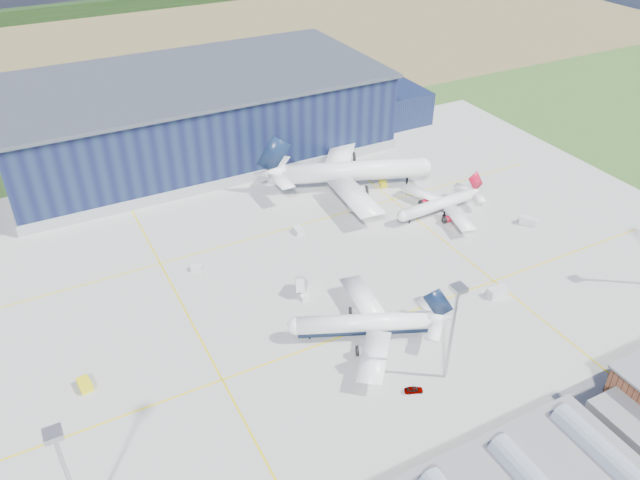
{
  "coord_description": "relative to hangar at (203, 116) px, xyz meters",
  "views": [
    {
      "loc": [
        -53.77,
        -97.3,
        92.21
      ],
      "look_at": [
        4.08,
        12.79,
        9.75
      ],
      "focal_mm": 35.0,
      "sensor_mm": 36.0,
      "label": 1
    }
  ],
  "objects": [
    {
      "name": "gse_van_b",
      "position": [
        63.01,
        -88.92,
        -10.51
      ],
      "size": [
        4.66,
        5.17,
        2.21
      ],
      "primitive_type": "cube",
      "rotation": [
        0.0,
        0.0,
        0.65
      ],
      "color": "silver",
      "rests_on": "ground"
    },
    {
      "name": "treeline",
      "position": [
        -2.81,
        205.2,
        -7.62
      ],
      "size": [
        600.0,
        8.0,
        8.0
      ],
      "primitive_type": "cube",
      "color": "black",
      "rests_on": "ground"
    },
    {
      "name": "hangar",
      "position": [
        0.0,
        0.0,
        0.0
      ],
      "size": [
        145.0,
        62.0,
        26.1
      ],
      "color": "#101538",
      "rests_on": "ground"
    },
    {
      "name": "light_mast_center",
      "position": [
        7.19,
        -124.8,
        3.82
      ],
      "size": [
        2.6,
        2.6,
        23.0
      ],
      "color": "#ABAEB2",
      "rests_on": "ground"
    },
    {
      "name": "apron",
      "position": [
        -2.81,
        -84.8,
        -11.59
      ],
      "size": [
        220.0,
        160.0,
        0.08
      ],
      "color": "#9E9E99",
      "rests_on": "ground"
    },
    {
      "name": "ground",
      "position": [
        -2.81,
        -94.8,
        -11.62
      ],
      "size": [
        600.0,
        600.0,
        0.0
      ],
      "primitive_type": "plane",
      "color": "#2D531F",
      "rests_on": "ground"
    },
    {
      "name": "airliner_red",
      "position": [
        43.65,
        -72.8,
        -6.59
      ],
      "size": [
        31.98,
        31.34,
        10.05
      ],
      "primitive_type": null,
      "rotation": [
        0.0,
        0.0,
        3.18
      ],
      "color": "white",
      "rests_on": "ground"
    },
    {
      "name": "airliner_widebody",
      "position": [
        30.48,
        -47.9,
        -2.78
      ],
      "size": [
        69.58,
        68.9,
        17.67
      ],
      "primitive_type": null,
      "rotation": [
        0.0,
        0.0,
        -0.37
      ],
      "color": "white",
      "rests_on": "ground"
    },
    {
      "name": "light_mast_west",
      "position": [
        -62.81,
        -124.8,
        3.82
      ],
      "size": [
        2.6,
        2.6,
        23.0
      ],
      "color": "#ABAEB2",
      "rests_on": "ground"
    },
    {
      "name": "airstair",
      "position": [
        -6.62,
        -86.85,
        -10.05
      ],
      "size": [
        3.71,
        5.26,
        3.13
      ],
      "primitive_type": "cube",
      "rotation": [
        0.0,
        0.0,
        -0.4
      ],
      "color": "silver",
      "rests_on": "ground"
    },
    {
      "name": "gse_cart_b",
      "position": [
        -25.41,
        -66.62,
        -11.0
      ],
      "size": [
        3.36,
        2.84,
        1.23
      ],
      "primitive_type": "cube",
      "rotation": [
        0.0,
        0.0,
        1.18
      ],
      "color": "silver",
      "rests_on": "ground"
    },
    {
      "name": "farmland",
      "position": [
        -2.81,
        125.2,
        -11.62
      ],
      "size": [
        600.0,
        220.0,
        0.01
      ],
      "primitive_type": "cube",
      "color": "olive",
      "rests_on": "ground"
    },
    {
      "name": "gse_tug_c",
      "position": [
        39.35,
        -51.29,
        -10.91
      ],
      "size": [
        3.01,
        3.73,
        1.42
      ],
      "primitive_type": "cube",
      "rotation": [
        0.0,
        0.0,
        -0.35
      ],
      "color": "yellow",
      "rests_on": "ground"
    },
    {
      "name": "car_a",
      "position": [
        -0.76,
        -125.23,
        -10.99
      ],
      "size": [
        3.95,
        2.73,
        1.25
      ],
      "primitive_type": "imported",
      "rotation": [
        0.0,
        0.0,
        1.19
      ],
      "color": "#99999E",
      "rests_on": "ground"
    },
    {
      "name": "gse_tug_a",
      "position": [
        -57.4,
        -94.13,
        -10.82
      ],
      "size": [
        2.74,
        4.05,
        1.59
      ],
      "primitive_type": "cube",
      "rotation": [
        0.0,
        0.0,
        0.11
      ],
      "color": "yellow",
      "rests_on": "ground"
    },
    {
      "name": "gse_van_c",
      "position": [
        33.99,
        -109.44,
        -10.52
      ],
      "size": [
        4.61,
        2.24,
        2.2
      ],
      "primitive_type": "cube",
      "rotation": [
        0.0,
        0.0,
        1.56
      ],
      "color": "silver",
      "rests_on": "ground"
    },
    {
      "name": "airliner_navy",
      "position": [
        -1.45,
        -106.8,
        -5.69
      ],
      "size": [
        47.6,
        47.2,
        11.85
      ],
      "primitive_type": null,
      "rotation": [
        0.0,
        0.0,
        2.73
      ],
      "color": "white",
      "rests_on": "ground"
    },
    {
      "name": "gse_cart_a",
      "position": [
        4.71,
        -63.03,
        -10.89
      ],
      "size": [
        2.35,
        3.44,
        1.46
      ],
      "primitive_type": "cube",
      "rotation": [
        0.0,
        0.0,
        -0.03
      ],
      "color": "silver",
      "rests_on": "ground"
    }
  ]
}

